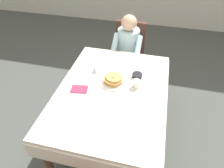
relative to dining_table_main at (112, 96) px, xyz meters
The scene contains 13 objects.
ground_plane 0.65m from the dining_table_main, ahead, with size 14.00×14.00×0.00m, color #474C47.
dining_table_main is the anchor object (origin of this frame).
chair_diner 1.18m from the dining_table_main, 90.85° to the left, with size 0.44×0.45×0.93m.
diner_person 1.01m from the dining_table_main, 90.98° to the left, with size 0.40×0.43×1.12m.
plate_breakfast 0.15m from the dining_table_main, 96.67° to the left, with size 0.28×0.28×0.02m, color white.
breakfast_stack 0.18m from the dining_table_main, 95.45° to the left, with size 0.20×0.20×0.08m.
cup_coffee 0.29m from the dining_table_main, 24.48° to the left, with size 0.11×0.08×0.08m.
bowl_butter 0.36m from the dining_table_main, 50.86° to the left, with size 0.11×0.11×0.04m, color black.
syrup_pitcher 0.37m from the dining_table_main, 136.15° to the left, with size 0.08×0.08×0.07m.
fork_left_of_plate 0.24m from the dining_table_main, 154.97° to the left, with size 0.18×0.01×0.01m, color silver.
knife_right_of_plate 0.22m from the dining_table_main, 28.29° to the left, with size 0.20×0.01×0.01m, color silver.
spoon_near_edge 0.22m from the dining_table_main, 90.53° to the right, with size 0.15×0.01×0.01m, color silver.
napkin_folded 0.35m from the dining_table_main, 167.78° to the right, with size 0.17×0.12×0.01m, color #8C2D4C.
Camera 1 is at (0.36, -1.49, 2.14)m, focal length 32.59 mm.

